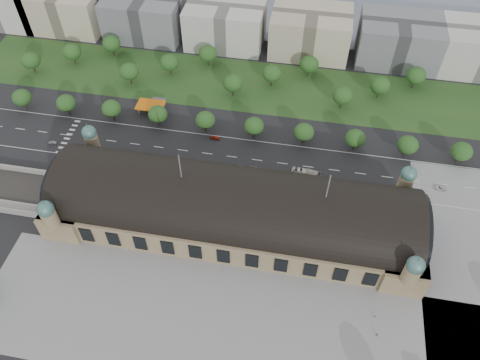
% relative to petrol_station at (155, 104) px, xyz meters
% --- Properties ---
extents(ground, '(900.00, 900.00, 0.00)m').
position_rel_petrol_station_xyz_m(ground, '(53.91, -65.28, -2.95)').
color(ground, black).
rests_on(ground, ground).
extents(station, '(150.00, 48.40, 44.30)m').
position_rel_petrol_station_xyz_m(station, '(53.91, -65.28, 7.33)').
color(station, '#94825C').
rests_on(station, ground).
extents(plaza_south, '(190.00, 48.00, 0.12)m').
position_rel_petrol_station_xyz_m(plaza_south, '(63.91, -109.28, -2.95)').
color(plaza_south, gray).
rests_on(plaza_south, ground).
extents(road_slab, '(260.00, 26.00, 0.10)m').
position_rel_petrol_station_xyz_m(road_slab, '(33.91, -27.28, -2.95)').
color(road_slab, black).
rests_on(road_slab, ground).
extents(grass_belt, '(300.00, 45.00, 0.10)m').
position_rel_petrol_station_xyz_m(grass_belt, '(38.91, 27.72, -2.95)').
color(grass_belt, '#23471C').
rests_on(grass_belt, ground).
extents(petrol_station, '(14.00, 13.00, 5.05)m').
position_rel_petrol_station_xyz_m(petrol_station, '(0.00, 0.00, 0.00)').
color(petrol_station, '#D4650C').
rests_on(petrol_station, ground).
extents(office_0, '(45.00, 32.00, 24.00)m').
position_rel_petrol_station_xyz_m(office_0, '(-116.09, 67.72, 9.05)').
color(office_0, beige).
rests_on(office_0, ground).
extents(office_1, '(45.00, 32.00, 24.00)m').
position_rel_petrol_station_xyz_m(office_1, '(-76.09, 67.72, 9.05)').
color(office_1, '#C1B598').
rests_on(office_1, ground).
extents(office_2, '(45.00, 32.00, 24.00)m').
position_rel_petrol_station_xyz_m(office_2, '(-26.09, 67.72, 9.05)').
color(office_2, slate).
rests_on(office_2, ground).
extents(office_3, '(45.00, 32.00, 24.00)m').
position_rel_petrol_station_xyz_m(office_3, '(23.91, 67.72, 9.05)').
color(office_3, beige).
rests_on(office_3, ground).
extents(office_4, '(45.00, 32.00, 24.00)m').
position_rel_petrol_station_xyz_m(office_4, '(73.91, 67.72, 9.05)').
color(office_4, '#C1B598').
rests_on(office_4, ground).
extents(office_5, '(45.00, 32.00, 24.00)m').
position_rel_petrol_station_xyz_m(office_5, '(123.91, 67.72, 9.05)').
color(office_5, slate).
rests_on(office_5, ground).
extents(tree_row_0, '(9.60, 9.60, 11.52)m').
position_rel_petrol_station_xyz_m(tree_row_0, '(-66.09, -12.28, 4.48)').
color(tree_row_0, '#2D2116').
rests_on(tree_row_0, ground).
extents(tree_row_1, '(9.60, 9.60, 11.52)m').
position_rel_petrol_station_xyz_m(tree_row_1, '(-42.09, -12.28, 4.48)').
color(tree_row_1, '#2D2116').
rests_on(tree_row_1, ground).
extents(tree_row_2, '(9.60, 9.60, 11.52)m').
position_rel_petrol_station_xyz_m(tree_row_2, '(-18.09, -12.28, 4.48)').
color(tree_row_2, '#2D2116').
rests_on(tree_row_2, ground).
extents(tree_row_3, '(9.60, 9.60, 11.52)m').
position_rel_petrol_station_xyz_m(tree_row_3, '(5.91, -12.28, 4.48)').
color(tree_row_3, '#2D2116').
rests_on(tree_row_3, ground).
extents(tree_row_4, '(9.60, 9.60, 11.52)m').
position_rel_petrol_station_xyz_m(tree_row_4, '(29.91, -12.28, 4.48)').
color(tree_row_4, '#2D2116').
rests_on(tree_row_4, ground).
extents(tree_row_5, '(9.60, 9.60, 11.52)m').
position_rel_petrol_station_xyz_m(tree_row_5, '(53.91, -12.28, 4.48)').
color(tree_row_5, '#2D2116').
rests_on(tree_row_5, ground).
extents(tree_row_6, '(9.60, 9.60, 11.52)m').
position_rel_petrol_station_xyz_m(tree_row_6, '(77.91, -12.28, 4.48)').
color(tree_row_6, '#2D2116').
rests_on(tree_row_6, ground).
extents(tree_row_7, '(9.60, 9.60, 11.52)m').
position_rel_petrol_station_xyz_m(tree_row_7, '(101.91, -12.28, 4.48)').
color(tree_row_7, '#2D2116').
rests_on(tree_row_7, ground).
extents(tree_row_8, '(9.60, 9.60, 11.52)m').
position_rel_petrol_station_xyz_m(tree_row_8, '(125.91, -12.28, 4.48)').
color(tree_row_8, '#2D2116').
rests_on(tree_row_8, ground).
extents(tree_row_9, '(9.60, 9.60, 11.52)m').
position_rel_petrol_station_xyz_m(tree_row_9, '(149.91, -12.28, 4.48)').
color(tree_row_9, '#2D2116').
rests_on(tree_row_9, ground).
extents(tree_belt_0, '(10.40, 10.40, 12.48)m').
position_rel_petrol_station_xyz_m(tree_belt_0, '(-76.09, 17.72, 5.10)').
color(tree_belt_0, '#2D2116').
rests_on(tree_belt_0, ground).
extents(tree_belt_1, '(10.40, 10.40, 12.48)m').
position_rel_petrol_station_xyz_m(tree_belt_1, '(-57.09, 29.72, 5.10)').
color(tree_belt_1, '#2D2116').
rests_on(tree_belt_1, ground).
extents(tree_belt_2, '(10.40, 10.40, 12.48)m').
position_rel_petrol_station_xyz_m(tree_belt_2, '(-38.09, 41.72, 5.10)').
color(tree_belt_2, '#2D2116').
rests_on(tree_belt_2, ground).
extents(tree_belt_3, '(10.40, 10.40, 12.48)m').
position_rel_petrol_station_xyz_m(tree_belt_3, '(-19.09, 17.72, 5.10)').
color(tree_belt_3, '#2D2116').
rests_on(tree_belt_3, ground).
extents(tree_belt_4, '(10.40, 10.40, 12.48)m').
position_rel_petrol_station_xyz_m(tree_belt_4, '(-0.09, 29.72, 5.10)').
color(tree_belt_4, '#2D2116').
rests_on(tree_belt_4, ground).
extents(tree_belt_5, '(10.40, 10.40, 12.48)m').
position_rel_petrol_station_xyz_m(tree_belt_5, '(18.91, 41.72, 5.10)').
color(tree_belt_5, '#2D2116').
rests_on(tree_belt_5, ground).
extents(tree_belt_6, '(10.40, 10.40, 12.48)m').
position_rel_petrol_station_xyz_m(tree_belt_6, '(37.91, 17.72, 5.10)').
color(tree_belt_6, '#2D2116').
rests_on(tree_belt_6, ground).
extents(tree_belt_7, '(10.40, 10.40, 12.48)m').
position_rel_petrol_station_xyz_m(tree_belt_7, '(56.91, 29.72, 5.10)').
color(tree_belt_7, '#2D2116').
rests_on(tree_belt_7, ground).
extents(tree_belt_8, '(10.40, 10.40, 12.48)m').
position_rel_petrol_station_xyz_m(tree_belt_8, '(75.91, 41.72, 5.10)').
color(tree_belt_8, '#2D2116').
rests_on(tree_belt_8, ground).
extents(tree_belt_9, '(10.40, 10.40, 12.48)m').
position_rel_petrol_station_xyz_m(tree_belt_9, '(94.91, 17.72, 5.10)').
color(tree_belt_9, '#2D2116').
rests_on(tree_belt_9, ground).
extents(tree_belt_10, '(10.40, 10.40, 12.48)m').
position_rel_petrol_station_xyz_m(tree_belt_10, '(113.91, 29.72, 5.10)').
color(tree_belt_10, '#2D2116').
rests_on(tree_belt_10, ground).
extents(tree_belt_11, '(10.40, 10.40, 12.48)m').
position_rel_petrol_station_xyz_m(tree_belt_11, '(132.91, 41.72, 5.10)').
color(tree_belt_11, '#2D2116').
rests_on(tree_belt_11, ground).
extents(traffic_car_0, '(4.01, 1.90, 1.33)m').
position_rel_petrol_station_xyz_m(traffic_car_0, '(-41.41, -34.00, -2.29)').
color(traffic_car_0, silver).
rests_on(traffic_car_0, ground).
extents(traffic_car_2, '(4.85, 2.67, 1.29)m').
position_rel_petrol_station_xyz_m(traffic_car_2, '(-14.09, -34.61, -2.31)').
color(traffic_car_2, black).
rests_on(traffic_car_2, ground).
extents(traffic_car_3, '(5.07, 2.34, 1.43)m').
position_rel_petrol_station_xyz_m(traffic_car_3, '(35.47, -16.80, -2.23)').
color(traffic_car_3, maroon).
rests_on(traffic_car_3, ground).
extents(traffic_car_4, '(5.06, 2.59, 1.65)m').
position_rel_petrol_station_xyz_m(traffic_car_4, '(51.03, -35.84, -2.13)').
color(traffic_car_4, '#1A2A4A').
rests_on(traffic_car_4, ground).
extents(traffic_car_6, '(5.31, 2.91, 1.41)m').
position_rel_petrol_station_xyz_m(traffic_car_6, '(140.61, -30.15, -2.24)').
color(traffic_car_6, silver).
rests_on(traffic_car_6, ground).
extents(parked_car_0, '(4.43, 3.75, 1.43)m').
position_rel_petrol_station_xyz_m(parked_car_0, '(-21.59, -41.61, -2.23)').
color(parked_car_0, black).
rests_on(parked_car_0, ground).
extents(parked_car_1, '(5.74, 4.32, 1.45)m').
position_rel_petrol_station_xyz_m(parked_car_1, '(-14.30, -40.28, -2.22)').
color(parked_car_1, maroon).
rests_on(parked_car_1, ground).
extents(parked_car_2, '(5.09, 3.77, 1.37)m').
position_rel_petrol_station_xyz_m(parked_car_2, '(-15.75, -44.28, -2.26)').
color(parked_car_2, '#1C1B4C').
rests_on(parked_car_2, ground).
extents(parked_car_3, '(4.12, 3.32, 1.32)m').
position_rel_petrol_station_xyz_m(parked_car_3, '(18.27, -44.28, -2.29)').
color(parked_car_3, '#53565A').
rests_on(parked_car_3, ground).
extents(parked_car_4, '(5.25, 3.79, 1.65)m').
position_rel_petrol_station_xyz_m(parked_car_4, '(-5.54, -41.29, -2.13)').
color(parked_car_4, silver).
rests_on(parked_car_4, ground).
extents(parked_car_5, '(6.25, 5.64, 1.62)m').
position_rel_petrol_station_xyz_m(parked_car_5, '(35.55, -40.28, -2.14)').
color(parked_car_5, gray).
rests_on(parked_car_5, ground).
extents(parked_car_6, '(4.77, 3.80, 1.29)m').
position_rel_petrol_station_xyz_m(parked_car_6, '(21.23, -40.28, -2.30)').
color(parked_car_6, black).
rests_on(parked_car_6, ground).
extents(bus_west, '(10.75, 3.14, 2.96)m').
position_rel_petrol_station_xyz_m(bus_west, '(31.24, -36.97, -1.47)').
color(bus_west, red).
rests_on(bus_west, ground).
extents(bus_mid, '(12.51, 3.01, 3.48)m').
position_rel_petrol_station_xyz_m(bus_mid, '(56.25, -36.10, -1.21)').
color(bus_mid, beige).
rests_on(bus_mid, ground).
extents(bus_east, '(13.51, 4.15, 3.71)m').
position_rel_petrol_station_xyz_m(bus_east, '(81.16, -33.28, -1.10)').
color(bus_east, silver).
rests_on(bus_east, ground).
extents(pedestrian_0, '(0.88, 0.70, 1.57)m').
position_rel_petrol_station_xyz_m(pedestrian_0, '(111.67, -97.15, -2.16)').
color(pedestrian_0, gray).
rests_on(pedestrian_0, ground).
extents(pedestrian_1, '(0.71, 0.78, 1.80)m').
position_rel_petrol_station_xyz_m(pedestrian_1, '(112.26, -103.71, -2.05)').
color(pedestrian_1, gray).
rests_on(pedestrian_1, ground).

